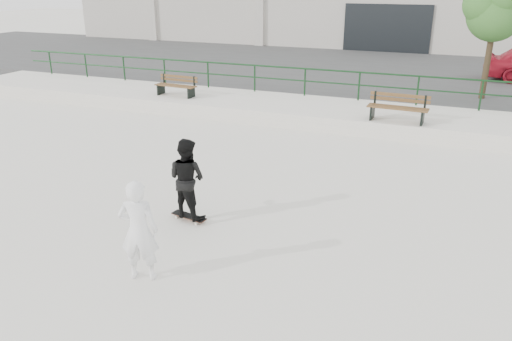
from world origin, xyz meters
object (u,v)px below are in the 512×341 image
at_px(bench_left, 176,86).
at_px(tree, 497,7).
at_px(bench_right, 398,108).
at_px(standing_skater, 187,178).
at_px(skateboard, 189,216).
at_px(seated_skater, 139,231).

xyz_separation_m(bench_left, tree, (10.55, 3.80, 2.79)).
bearing_deg(bench_right, tree, 62.83).
distance_m(bench_left, bench_right, 8.07).
bearing_deg(standing_skater, skateboard, 100.66).
height_order(bench_right, seated_skater, seated_skater).
distance_m(bench_right, tree, 5.73).
bearing_deg(bench_left, tree, 23.74).
xyz_separation_m(bench_right, seated_skater, (-2.82, -9.53, -0.05)).
bearing_deg(bench_left, seated_skater, -58.62).
bearing_deg(seated_skater, tree, -128.49).
xyz_separation_m(tree, standing_skater, (-5.64, -11.76, -2.75)).
xyz_separation_m(bench_left, seated_skater, (5.24, -10.09, -0.01)).
xyz_separation_m(bench_left, skateboard, (4.91, -7.97, -0.79)).
relative_size(skateboard, seated_skater, 0.47).
distance_m(bench_left, skateboard, 9.39).
xyz_separation_m(bench_left, standing_skater, (4.91, -7.97, 0.04)).
xyz_separation_m(tree, seated_skater, (-5.32, -13.89, -2.80)).
height_order(tree, skateboard, tree).
height_order(bench_left, bench_right, bench_right).
bearing_deg(bench_right, skateboard, -110.33).
height_order(bench_right, standing_skater, standing_skater).
bearing_deg(skateboard, tree, 75.85).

